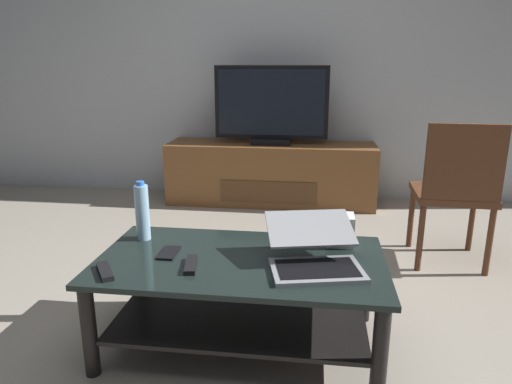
# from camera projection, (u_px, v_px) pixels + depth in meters

# --- Properties ---
(ground_plane) EXTENTS (7.68, 7.68, 0.00)m
(ground_plane) POSITION_uv_depth(u_px,v_px,m) (244.00, 333.00, 2.13)
(ground_plane) COLOR #9E9384
(back_wall) EXTENTS (6.40, 0.12, 2.80)m
(back_wall) POSITION_uv_depth(u_px,v_px,m) (286.00, 39.00, 4.03)
(back_wall) COLOR silver
(back_wall) RESTS_ON ground
(coffee_table) EXTENTS (1.20, 0.65, 0.41)m
(coffee_table) POSITION_uv_depth(u_px,v_px,m) (241.00, 286.00, 1.97)
(coffee_table) COLOR black
(coffee_table) RESTS_ON ground
(media_cabinet) EXTENTS (1.79, 0.47, 0.53)m
(media_cabinet) POSITION_uv_depth(u_px,v_px,m) (271.00, 173.00, 4.05)
(media_cabinet) COLOR brown
(media_cabinet) RESTS_ON ground
(television) EXTENTS (0.95, 0.20, 0.65)m
(television) POSITION_uv_depth(u_px,v_px,m) (271.00, 107.00, 3.87)
(television) COLOR black
(television) RESTS_ON media_cabinet
(dining_chair) EXTENTS (0.46, 0.46, 0.88)m
(dining_chair) POSITION_uv_depth(u_px,v_px,m) (456.00, 188.00, 2.71)
(dining_chair) COLOR #59331E
(dining_chair) RESTS_ON ground
(laptop) EXTENTS (0.43, 0.45, 0.17)m
(laptop) POSITION_uv_depth(u_px,v_px,m) (314.00, 253.00, 1.85)
(laptop) COLOR gray
(laptop) RESTS_ON coffee_table
(router_box) EXTENTS (0.12, 0.12, 0.14)m
(router_box) POSITION_uv_depth(u_px,v_px,m) (340.00, 230.00, 2.07)
(router_box) COLOR white
(router_box) RESTS_ON coffee_table
(water_bottle_near) EXTENTS (0.06, 0.06, 0.28)m
(water_bottle_near) POSITION_uv_depth(u_px,v_px,m) (142.00, 212.00, 2.12)
(water_bottle_near) COLOR #99C6E5
(water_bottle_near) RESTS_ON coffee_table
(cell_phone) EXTENTS (0.07, 0.14, 0.01)m
(cell_phone) POSITION_uv_depth(u_px,v_px,m) (169.00, 253.00, 1.98)
(cell_phone) COLOR black
(cell_phone) RESTS_ON coffee_table
(tv_remote) EXTENTS (0.13, 0.16, 0.02)m
(tv_remote) POSITION_uv_depth(u_px,v_px,m) (105.00, 271.00, 1.80)
(tv_remote) COLOR black
(tv_remote) RESTS_ON coffee_table
(soundbar_remote) EXTENTS (0.07, 0.17, 0.02)m
(soundbar_remote) POSITION_uv_depth(u_px,v_px,m) (191.00, 265.00, 1.85)
(soundbar_remote) COLOR black
(soundbar_remote) RESTS_ON coffee_table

